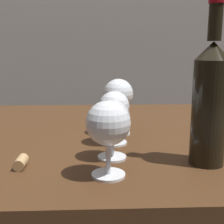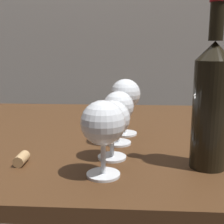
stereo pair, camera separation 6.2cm
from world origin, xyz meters
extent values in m
cube|color=#472B16|center=(0.00, 0.00, 0.69)|extent=(1.19, 0.82, 0.03)
cylinder|color=#472B16|center=(0.53, 0.35, 0.34)|extent=(0.06, 0.06, 0.67)
cylinder|color=white|center=(0.03, -0.29, 0.71)|extent=(0.06, 0.06, 0.00)
cylinder|color=white|center=(0.03, -0.29, 0.74)|extent=(0.01, 0.01, 0.07)
sphere|color=white|center=(0.03, -0.29, 0.80)|extent=(0.08, 0.08, 0.08)
ellipsoid|color=beige|center=(0.03, -0.29, 0.80)|extent=(0.07, 0.07, 0.03)
cylinder|color=white|center=(0.04, -0.20, 0.71)|extent=(0.06, 0.06, 0.00)
cylinder|color=white|center=(0.04, -0.20, 0.74)|extent=(0.01, 0.01, 0.06)
sphere|color=white|center=(0.04, -0.20, 0.79)|extent=(0.08, 0.08, 0.08)
ellipsoid|color=maroon|center=(0.04, -0.20, 0.78)|extent=(0.07, 0.07, 0.02)
cylinder|color=white|center=(0.05, -0.10, 0.71)|extent=(0.06, 0.06, 0.00)
cylinder|color=white|center=(0.05, -0.10, 0.74)|extent=(0.01, 0.01, 0.06)
sphere|color=white|center=(0.05, -0.10, 0.80)|extent=(0.07, 0.07, 0.07)
ellipsoid|color=#470A16|center=(0.05, -0.10, 0.79)|extent=(0.07, 0.07, 0.02)
cylinder|color=white|center=(0.07, -0.02, 0.71)|extent=(0.06, 0.06, 0.00)
cylinder|color=white|center=(0.07, -0.02, 0.75)|extent=(0.01, 0.01, 0.08)
sphere|color=white|center=(0.07, -0.02, 0.81)|extent=(0.08, 0.08, 0.08)
cylinder|color=black|center=(0.23, -0.24, 0.81)|extent=(0.07, 0.07, 0.21)
cone|color=black|center=(0.23, -0.24, 0.93)|extent=(0.07, 0.07, 0.03)
cylinder|color=black|center=(0.23, -0.24, 0.98)|extent=(0.03, 0.03, 0.07)
cylinder|color=maroon|center=(0.23, -0.24, 1.02)|extent=(0.03, 0.03, 0.01)
cylinder|color=tan|center=(-0.14, -0.25, 0.71)|extent=(0.02, 0.04, 0.02)
camera|label=1|loc=(0.02, -0.81, 0.93)|focal=48.55mm
camera|label=2|loc=(0.08, -0.81, 0.93)|focal=48.55mm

